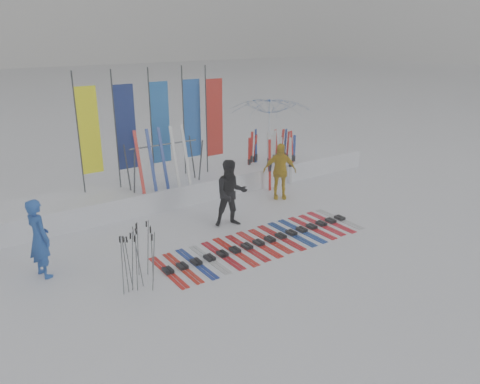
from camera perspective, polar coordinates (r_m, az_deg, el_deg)
ground at (r=10.53m, az=4.09°, el=-7.73°), size 120.00×120.00×0.00m
snow_bank at (r=14.01m, az=-7.67°, el=0.47°), size 14.00×1.60×0.60m
person_blue at (r=10.17m, az=-23.29°, el=-5.21°), size 0.54×0.69×1.66m
person_black at (r=11.75m, az=-1.11°, el=-0.16°), size 1.01×0.90×1.73m
person_yellow at (r=13.76m, az=4.86°, el=2.56°), size 1.04×0.86×1.66m
tent_canopy at (r=16.46m, az=3.78°, el=7.10°), size 3.34×3.39×2.63m
ski_row at (r=11.10m, az=3.04°, el=-6.02°), size 5.19×1.69×0.07m
pole_cluster at (r=9.27m, az=-12.38°, el=-7.94°), size 0.77×0.73×1.25m
feather_flags at (r=13.54m, az=-9.99°, el=8.22°), size 4.28×0.30×3.20m
ski_rack at (r=13.13m, az=-9.17°, el=4.06°), size 2.04×0.80×1.23m
upright_skis at (r=15.33m, az=4.14°, el=4.23°), size 1.57×1.18×1.70m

